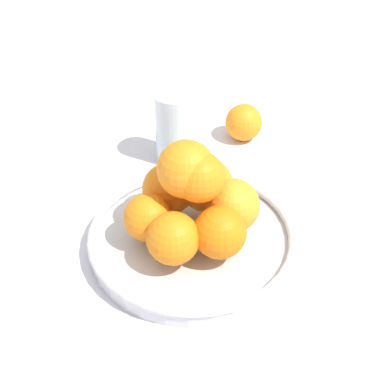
% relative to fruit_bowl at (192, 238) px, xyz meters
% --- Properties ---
extents(ground_plane, '(4.00, 4.00, 0.00)m').
position_rel_fruit_bowl_xyz_m(ground_plane, '(0.00, 0.00, -0.02)').
color(ground_plane, silver).
extents(fruit_bowl, '(0.30, 0.30, 0.03)m').
position_rel_fruit_bowl_xyz_m(fruit_bowl, '(0.00, 0.00, 0.00)').
color(fruit_bowl, silver).
rests_on(fruit_bowl, ground_plane).
extents(orange_pile, '(0.19, 0.19, 0.14)m').
position_rel_fruit_bowl_xyz_m(orange_pile, '(0.01, -0.00, 0.07)').
color(orange_pile, orange).
rests_on(orange_pile, fruit_bowl).
extents(stray_orange, '(0.07, 0.07, 0.07)m').
position_rel_fruit_bowl_xyz_m(stray_orange, '(0.29, -0.09, 0.02)').
color(stray_orange, orange).
rests_on(stray_orange, ground_plane).
extents(drinking_glass, '(0.07, 0.07, 0.13)m').
position_rel_fruit_bowl_xyz_m(drinking_glass, '(0.22, 0.04, 0.05)').
color(drinking_glass, silver).
rests_on(drinking_glass, ground_plane).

